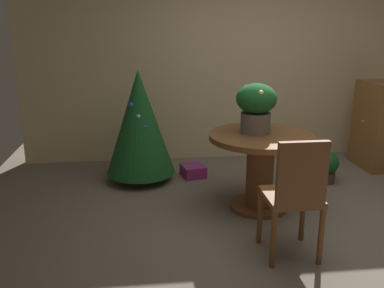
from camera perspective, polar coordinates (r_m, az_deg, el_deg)
The scene contains 9 objects.
ground_plane at distance 4.05m, azimuth 14.68°, elevation -10.83°, with size 6.60×6.60×0.00m, color #756B5B.
back_wall_panel at distance 5.74m, azimuth 7.63°, elevation 11.03°, with size 6.00×0.10×2.60m, color beige.
round_dining_table at distance 4.16m, azimuth 9.36°, elevation -2.13°, with size 1.03×1.03×0.77m.
flower_vase at distance 4.08m, azimuth 8.78°, elevation 5.33°, with size 0.39×0.39×0.48m.
wooden_chair_near at distance 3.29m, azimuth 13.95°, elevation -6.50°, with size 0.42×0.42×1.00m.
holiday_tree at distance 4.83m, azimuth -7.21°, elevation 2.93°, with size 0.80×0.80×1.31m.
gift_box_purple at distance 5.09m, azimuth 0.17°, elevation -3.70°, with size 0.32×0.33×0.14m.
wooden_cabinet at distance 5.83m, azimuth 24.30°, elevation 2.36°, with size 0.46×0.63×1.10m.
potted_plant at distance 5.11m, azimuth 17.93°, elevation -2.87°, with size 0.28×0.28×0.38m.
Camera 1 is at (-1.41, -3.34, 1.80)m, focal length 38.90 mm.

